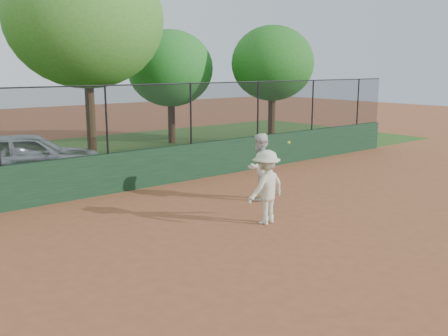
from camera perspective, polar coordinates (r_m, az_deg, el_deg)
ground at (r=10.78m, az=4.15°, el=-8.62°), size 80.00×80.00×0.00m
back_wall at (r=15.37m, az=-11.35°, el=-0.38°), size 26.00×0.20×1.20m
grass_strip at (r=20.89m, az=-19.06°, el=0.65°), size 36.00×12.00×0.01m
parked_car at (r=17.75m, az=-21.47°, el=1.28°), size 5.07×3.35×1.60m
player_second at (r=14.00m, az=4.09°, el=0.11°), size 1.02×0.86×1.89m
player_main at (r=11.92m, az=4.82°, el=-2.18°), size 1.22×0.80×1.99m
fence_assembly at (r=15.11m, az=-11.68°, el=5.68°), size 26.00×0.06×2.00m
tree_2 at (r=20.30m, az=-15.55°, el=16.06°), size 6.03×5.48×8.08m
tree_3 at (r=24.64m, az=-6.14°, el=11.23°), size 4.26×3.87×5.47m
tree_4 at (r=24.73m, az=5.58°, el=11.80°), size 4.18×3.80×5.68m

